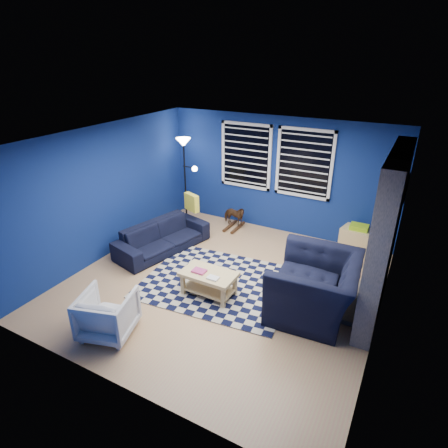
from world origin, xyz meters
The scene contains 18 objects.
floor centered at (0.00, 0.00, 0.00)m, with size 5.00×5.00×0.00m, color tan.
ceiling centered at (0.00, 0.00, 2.50)m, with size 5.00×5.00×0.00m, color white.
wall_back centered at (0.00, 2.50, 1.25)m, with size 5.00×5.00×0.00m, color navy.
wall_left centered at (-2.50, 0.00, 1.25)m, with size 5.00×5.00×0.00m, color navy.
wall_right centered at (2.50, 0.00, 1.25)m, with size 5.00×5.00×0.00m, color navy.
fireplace centered at (2.36, 0.50, 1.20)m, with size 0.65×2.00×2.50m.
window_left centered at (-0.75, 2.46, 1.60)m, with size 1.17×0.06×1.42m.
window_right centered at (0.55, 2.46, 1.60)m, with size 1.17×0.06×1.42m.
tv centered at (2.45, 2.00, 1.40)m, with size 0.07×1.00×0.58m.
rug centered at (-0.08, -0.01, 0.01)m, with size 2.50×2.00×0.02m, color black.
sofa centered at (-1.64, 0.51, 0.29)m, with size 0.76×1.95×0.57m, color black.
armchair_big centered at (1.58, -0.01, 0.46)m, with size 1.23×1.40×0.91m, color black.
armchair_bent centered at (-0.83, -1.84, 0.33)m, with size 0.70×0.72×0.65m, color gray.
rocking_horse centered at (-0.84, 2.10, 0.31)m, with size 0.56×0.26×0.47m, color #482317.
coffee_table centered at (-0.05, -0.39, 0.31)m, with size 0.90×0.52×0.45m.
cabinet centered at (1.81, 2.25, 0.26)m, with size 0.68×0.53×0.60m.
floor_lamp centered at (-2.05, 2.03, 1.59)m, with size 0.53×0.32×1.94m.
throw_pillow centered at (-1.49, 1.39, 0.75)m, with size 0.39×0.12×0.37m, color yellow.
Camera 1 is at (2.59, -4.79, 3.66)m, focal length 30.00 mm.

